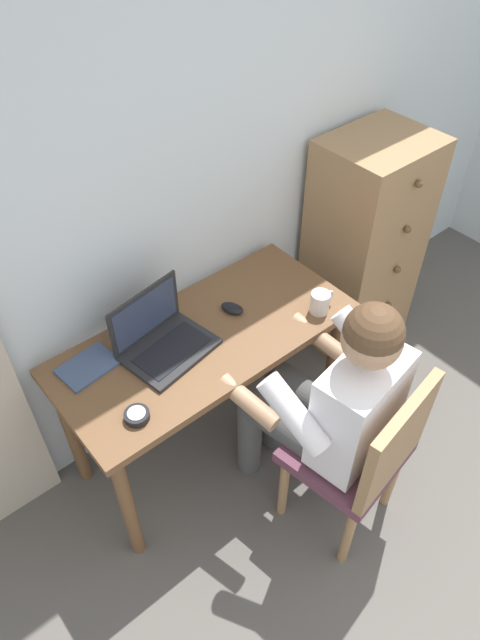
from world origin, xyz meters
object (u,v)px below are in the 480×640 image
object	(u,v)px
dresser	(363,249)
person_seated	(329,398)
computer_mouse	(232,308)
coffee_mug	(320,302)
desk	(206,355)
chair	(363,453)
notebook_pad	(88,367)
desk_clock	(137,415)
laptop	(162,338)

from	to	relation	value
dresser	person_seated	xyz separation A→B (m)	(-0.89, -0.59, 0.08)
dresser	person_seated	bearing A→B (deg)	-146.20
dresser	computer_mouse	xyz separation A→B (m)	(-0.90, -0.05, 0.16)
computer_mouse	coffee_mug	world-z (taller)	coffee_mug
desk	chair	xyz separation A→B (m)	(0.22, -0.69, -0.13)
notebook_pad	coffee_mug	size ratio (longest dim) A/B	1.75
dresser	computer_mouse	distance (m)	0.92
person_seated	coffee_mug	bearing A→B (deg)	50.16
desk	dresser	xyz separation A→B (m)	(1.08, 0.09, -0.03)
computer_mouse	coffee_mug	xyz separation A→B (m)	(0.28, -0.23, 0.03)
chair	notebook_pad	size ratio (longest dim) A/B	4.22
person_seated	notebook_pad	bearing A→B (deg)	133.94
dresser	coffee_mug	distance (m)	0.71
desk	desk_clock	world-z (taller)	desk_clock
desk	notebook_pad	bearing A→B (deg)	161.28
dresser	notebook_pad	world-z (taller)	dresser
computer_mouse	dresser	bearing A→B (deg)	-18.14
person_seated	computer_mouse	xyz separation A→B (m)	(-0.02, 0.55, 0.08)
computer_mouse	desk_clock	world-z (taller)	computer_mouse
laptop	coffee_mug	xyz separation A→B (m)	(0.62, -0.25, -0.00)
computer_mouse	notebook_pad	size ratio (longest dim) A/B	0.48
chair	coffee_mug	distance (m)	0.62
chair	person_seated	distance (m)	0.26
chair	coffee_mug	world-z (taller)	chair
person_seated	laptop	bearing A→B (deg)	122.14
desk	dresser	bearing A→B (deg)	4.56
desk_clock	dresser	bearing A→B (deg)	9.57
dresser	coffee_mug	size ratio (longest dim) A/B	9.95
desk	chair	bearing A→B (deg)	-72.50
desk	notebook_pad	distance (m)	0.48
laptop	notebook_pad	xyz separation A→B (m)	(-0.28, 0.09, -0.05)
desk_clock	laptop	bearing A→B (deg)	40.69
computer_mouse	desk_clock	distance (m)	0.63
chair	person_seated	size ratio (longest dim) A/B	0.74
person_seated	computer_mouse	world-z (taller)	person_seated
person_seated	coffee_mug	world-z (taller)	person_seated
desk	computer_mouse	distance (m)	0.22
desk	computer_mouse	world-z (taller)	computer_mouse
desk_clock	computer_mouse	bearing A→B (deg)	19.09
laptop	desk_clock	size ratio (longest dim) A/B	4.19
laptop	desk_clock	world-z (taller)	laptop
chair	person_seated	world-z (taller)	person_seated
laptop	coffee_mug	bearing A→B (deg)	-21.85
laptop	computer_mouse	xyz separation A→B (m)	(0.34, -0.02, -0.04)
desk	dresser	world-z (taller)	dresser
dresser	laptop	bearing A→B (deg)	-178.67
chair	desk_clock	world-z (taller)	chair
person_seated	desk	bearing A→B (deg)	110.73
desk	dresser	size ratio (longest dim) A/B	1.04
chair	coffee_mug	xyz separation A→B (m)	(0.24, 0.50, 0.29)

